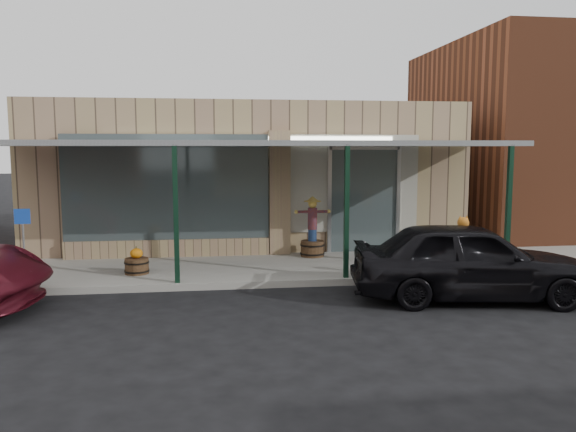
{
  "coord_description": "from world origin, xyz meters",
  "views": [
    {
      "loc": [
        -1.03,
        -9.53,
        2.94
      ],
      "look_at": [
        0.59,
        2.6,
        1.46
      ],
      "focal_mm": 35.0,
      "sensor_mm": 36.0,
      "label": 1
    }
  ],
  "objects": [
    {
      "name": "handicap_sign",
      "position": [
        -5.0,
        2.73,
        1.14
      ],
      "size": [
        0.32,
        0.04,
        1.54
      ],
      "rotation": [
        0.0,
        0.0,
        0.04
      ],
      "color": "gray",
      "rests_on": "sidewalk"
    },
    {
      "name": "awning",
      "position": [
        0.0,
        3.56,
        3.01
      ],
      "size": [
        12.0,
        3.0,
        3.04
      ],
      "color": "slate",
      "rests_on": "ground"
    },
    {
      "name": "barrel_scarecrow",
      "position": [
        1.5,
        4.62,
        0.68
      ],
      "size": [
        0.95,
        0.71,
        1.57
      ],
      "rotation": [
        0.0,
        0.0,
        -0.19
      ],
      "color": "#533921",
      "rests_on": "sidewalk"
    },
    {
      "name": "block_buildings_near",
      "position": [
        2.01,
        9.2,
        3.77
      ],
      "size": [
        61.0,
        8.0,
        8.0
      ],
      "color": "brown",
      "rests_on": "ground"
    },
    {
      "name": "storefront",
      "position": [
        -0.0,
        8.16,
        2.09
      ],
      "size": [
        12.0,
        6.25,
        4.2
      ],
      "color": "#907158",
      "rests_on": "ground"
    },
    {
      "name": "barrel_pumpkin",
      "position": [
        -2.75,
        3.12,
        0.37
      ],
      "size": [
        0.61,
        0.61,
        0.62
      ],
      "rotation": [
        0.0,
        0.0,
        -0.19
      ],
      "color": "#533921",
      "rests_on": "sidewalk"
    },
    {
      "name": "ground",
      "position": [
        0.0,
        0.0,
        0.0
      ],
      "size": [
        120.0,
        120.0,
        0.0
      ],
      "primitive_type": "plane",
      "color": "black",
      "rests_on": "ground"
    },
    {
      "name": "parked_sedan",
      "position": [
        3.89,
        0.62,
        0.77
      ],
      "size": [
        4.76,
        2.49,
        1.55
      ],
      "rotation": [
        0.0,
        0.0,
        1.42
      ],
      "color": "black",
      "rests_on": "ground"
    },
    {
      "name": "sidewalk",
      "position": [
        0.0,
        3.6,
        0.07
      ],
      "size": [
        40.0,
        3.2,
        0.15
      ],
      "primitive_type": "cube",
      "color": "gray",
      "rests_on": "ground"
    }
  ]
}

